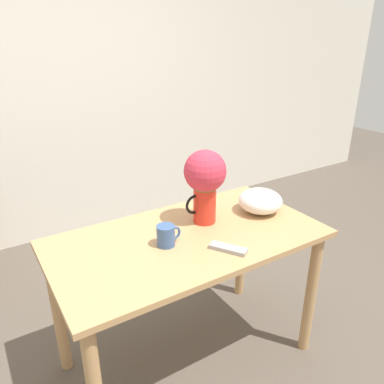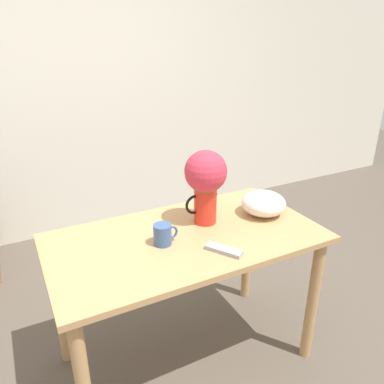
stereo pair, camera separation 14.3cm
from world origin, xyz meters
name	(u,v)px [view 2 (the right image)]	position (x,y,z in m)	size (l,w,h in m)	color
wall_back	(73,87)	(0.00, 2.03, 1.30)	(8.00, 0.05, 2.60)	silver
table	(186,257)	(0.12, 0.17, 0.67)	(1.34, 0.72, 0.79)	tan
flower_vase	(206,179)	(0.28, 0.26, 1.03)	(0.22, 0.22, 0.39)	red
coffee_mug	(163,234)	(-0.01, 0.15, 0.84)	(0.12, 0.09, 0.10)	#385689
white_bowl	(263,203)	(0.61, 0.19, 0.85)	(0.24, 0.24, 0.13)	silver
remote_control	(224,250)	(0.21, -0.04, 0.80)	(0.14, 0.18, 0.02)	#999999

